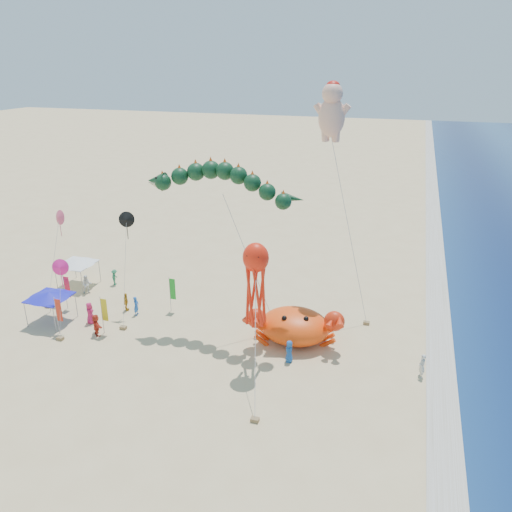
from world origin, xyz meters
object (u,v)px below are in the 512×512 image
at_px(cherub_kite, 332,111).
at_px(octopus_kite, 256,278).
at_px(canopy_white, 76,262).
at_px(crab_inflatable, 294,325).
at_px(canopy_blue, 49,295).
at_px(dragon_kite, 220,187).

bearing_deg(cherub_kite, octopus_kite, -107.35).
height_order(cherub_kite, canopy_white, cherub_kite).
bearing_deg(crab_inflatable, canopy_white, 170.41).
height_order(crab_inflatable, canopy_white, crab_inflatable).
relative_size(octopus_kite, canopy_white, 2.72).
height_order(crab_inflatable, canopy_blue, crab_inflatable).
xyz_separation_m(canopy_blue, canopy_white, (-2.30, 6.74, 0.00)).
relative_size(cherub_kite, canopy_blue, 5.72).
xyz_separation_m(crab_inflatable, octopus_kite, (-1.91, -3.77, 5.28)).
bearing_deg(canopy_white, dragon_kite, -11.53).
distance_m(crab_inflatable, octopus_kite, 6.76).
xyz_separation_m(dragon_kite, cherub_kite, (7.02, 5.29, 5.06)).
xyz_separation_m(dragon_kite, canopy_white, (-16.15, 3.29, -9.23)).
distance_m(octopus_kite, canopy_white, 21.96).
height_order(cherub_kite, canopy_blue, cherub_kite).
height_order(crab_inflatable, octopus_kite, octopus_kite).
relative_size(dragon_kite, cherub_kite, 0.69).
height_order(octopus_kite, canopy_blue, octopus_kite).
bearing_deg(crab_inflatable, canopy_blue, -171.36).
xyz_separation_m(octopus_kite, canopy_blue, (-17.89, 0.76, -4.24)).
xyz_separation_m(cherub_kite, canopy_blue, (-20.86, -8.74, -14.29)).
xyz_separation_m(crab_inflatable, cherub_kite, (1.06, 5.73, 15.33)).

